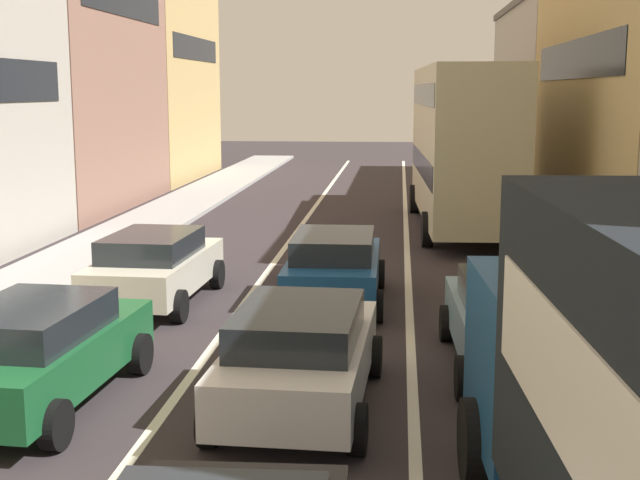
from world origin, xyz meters
The scene contains 9 objects.
sidewalk_left centered at (-6.70, 20.00, 0.07)m, with size 2.60×64.00×0.14m, color #A1A1A1.
lane_stripe_left centered at (-1.70, 20.00, 0.01)m, with size 0.16×60.00×0.01m, color silver.
lane_stripe_right centered at (1.70, 20.00, 0.01)m, with size 0.16×60.00×0.01m, color silver.
sedan_centre_lane_second centered at (0.14, 7.52, 0.80)m, with size 2.20×4.37×1.49m.
wagon_left_lane_second centered at (-3.53, 7.33, 0.80)m, with size 2.27×4.40×1.49m.
hatchback_centre_lane_third centered at (0.15, 13.53, 0.80)m, with size 2.09×4.32×1.49m.
sedan_left_lane_third centered at (-3.53, 13.23, 0.80)m, with size 2.20×4.37×1.49m.
sedan_right_lane_behind_truck centered at (3.29, 9.54, 0.80)m, with size 2.17×4.35×1.49m.
bus_mid_queue_primary centered at (3.39, 23.52, 2.83)m, with size 3.09×10.58×5.06m.
Camera 1 is at (1.46, -3.83, 4.37)m, focal length 48.56 mm.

